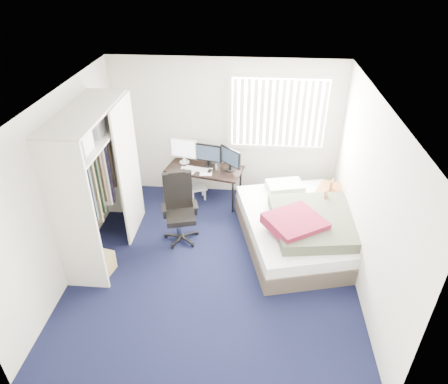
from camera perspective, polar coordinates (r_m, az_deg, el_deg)
The scene contains 10 objects.
ground at distance 6.03m, azimuth -1.32°, elevation -10.11°, with size 4.20×4.20×0.00m, color black.
room_shell at distance 5.14m, azimuth -1.53°, elevation 2.47°, with size 4.20×4.20×4.20m.
window_assembly at distance 6.94m, azimuth 7.83°, elevation 11.09°, with size 1.72×0.09×1.32m.
closet at distance 5.85m, azimuth -17.75°, elevation 2.96°, with size 0.64×1.84×2.22m.
desk at distance 7.10m, azimuth -2.73°, elevation 3.84°, with size 1.43×0.89×1.11m.
office_chair at distance 6.30m, azimuth -6.32°, elevation -3.16°, with size 0.66×0.66×1.14m.
footstool at distance 7.36m, azimuth -3.78°, elevation 0.35°, with size 0.38×0.34×0.25m.
nightstand at distance 6.75m, azimuth 14.62°, elevation -0.70°, with size 0.72×0.95×0.76m.
bed at distance 6.34m, azimuth 10.78°, elevation -4.94°, with size 2.08×2.48×0.70m.
pine_box at distance 6.09m, azimuth -17.52°, elevation -9.59°, with size 0.40×0.30×0.30m, color tan.
Camera 1 is at (0.51, -4.45, 4.04)m, focal length 32.00 mm.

